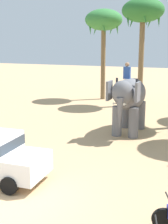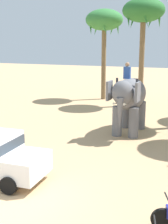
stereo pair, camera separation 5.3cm
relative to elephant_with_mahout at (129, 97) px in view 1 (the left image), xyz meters
The scene contains 4 objects.
ground_plane 9.44m from the elephant_with_mahout, 97.21° to the right, with size 120.00×120.00×0.00m, color tan.
elephant_with_mahout is the anchor object (origin of this frame).
palm_tree_behind_elephant 11.91m from the elephant_with_mahout, 118.50° to the left, with size 3.20×3.20×7.75m.
palm_tree_far_back 9.66m from the elephant_with_mahout, 100.28° to the left, with size 3.20×3.20×8.21m.
Camera 1 is at (5.70, -6.49, 4.71)m, focal length 48.88 mm.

